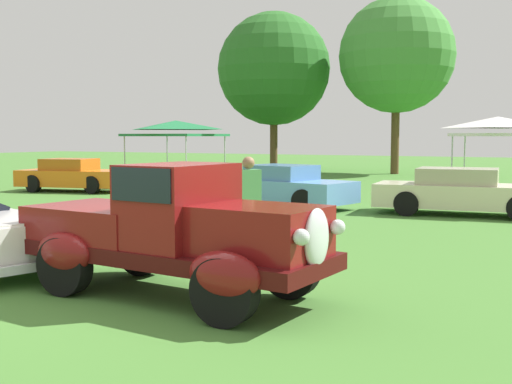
{
  "coord_description": "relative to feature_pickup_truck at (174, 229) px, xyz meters",
  "views": [
    {
      "loc": [
        4.9,
        -6.39,
        2.04
      ],
      "look_at": [
        0.53,
        2.12,
        1.21
      ],
      "focal_mm": 44.87,
      "sensor_mm": 36.0,
      "label": 1
    }
  ],
  "objects": [
    {
      "name": "ground_plane",
      "position": [
        -0.3,
        -0.3,
        -0.86
      ],
      "size": [
        120.0,
        120.0,
        0.0
      ],
      "primitive_type": "plane",
      "color": "#42752D"
    },
    {
      "name": "feature_pickup_truck",
      "position": [
        0.0,
        0.0,
        0.0
      ],
      "size": [
        4.4,
        2.11,
        1.7
      ],
      "color": "#400B0B",
      "rests_on": "ground_plane"
    },
    {
      "name": "show_car_orange",
      "position": [
        -12.32,
        11.29,
        -0.27
      ],
      "size": [
        4.25,
        2.51,
        1.22
      ],
      "color": "orange",
      "rests_on": "ground_plane"
    },
    {
      "name": "show_car_skyblue",
      "position": [
        -3.07,
        10.04,
        -0.27
      ],
      "size": [
        4.26,
        2.55,
        1.22
      ],
      "color": "#669EDB",
      "rests_on": "ground_plane"
    },
    {
      "name": "show_car_cream",
      "position": [
        1.83,
        10.48,
        -0.26
      ],
      "size": [
        4.65,
        2.07,
        1.22
      ],
      "color": "beige",
      "rests_on": "ground_plane"
    },
    {
      "name": "spectator_near_truck",
      "position": [
        -0.67,
        3.28,
        0.05
      ],
      "size": [
        0.42,
        0.47,
        1.69
      ],
      "color": "#7F7056",
      "rests_on": "ground_plane"
    },
    {
      "name": "canopy_tent_left_field",
      "position": [
        -10.71,
        15.72,
        1.56
      ],
      "size": [
        3.35,
        3.35,
        2.71
      ],
      "color": "#B7B7BC",
      "rests_on": "ground_plane"
    },
    {
      "name": "canopy_tent_center_field",
      "position": [
        1.95,
        16.32,
        1.56
      ],
      "size": [
        2.76,
        2.76,
        2.71
      ],
      "color": "#B7B7BC",
      "rests_on": "ground_plane"
    },
    {
      "name": "treeline_far_left",
      "position": [
        -11.57,
        27.04,
        5.05
      ],
      "size": [
        6.5,
        6.5,
        9.18
      ],
      "color": "brown",
      "rests_on": "ground_plane"
    },
    {
      "name": "treeline_mid_left",
      "position": [
        -4.62,
        27.82,
        5.52
      ],
      "size": [
        6.21,
        6.21,
        9.51
      ],
      "color": "brown",
      "rests_on": "ground_plane"
    }
  ]
}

